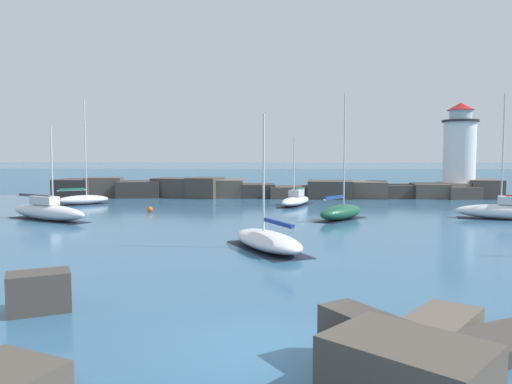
{
  "coord_description": "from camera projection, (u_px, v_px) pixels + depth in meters",
  "views": [
    {
      "loc": [
        0.53,
        -13.08,
        5.17
      ],
      "look_at": [
        -1.33,
        30.13,
        1.89
      ],
      "focal_mm": 35.0,
      "sensor_mm": 36.0,
      "label": 1
    }
  ],
  "objects": [
    {
      "name": "sailboat_moored_1",
      "position": [
        48.0,
        211.0,
        39.22
      ],
      "size": [
        8.12,
        5.6,
        7.33
      ],
      "color": "silver",
      "rests_on": "ground"
    },
    {
      "name": "sailboat_moored_2",
      "position": [
        510.0,
        211.0,
        39.53
      ],
      "size": [
        8.2,
        4.01,
        9.94
      ],
      "color": "white",
      "rests_on": "ground"
    },
    {
      "name": "foreground_rocks",
      "position": [
        303.0,
        350.0,
        11.79
      ],
      "size": [
        16.81,
        8.95,
        1.4
      ],
      "color": "#423D38",
      "rests_on": "ground"
    },
    {
      "name": "breakwater_jetty",
      "position": [
        269.0,
        189.0,
        60.05
      ],
      "size": [
        53.43,
        6.62,
        2.39
      ],
      "color": "#383330",
      "rests_on": "ground"
    },
    {
      "name": "sailboat_moored_3",
      "position": [
        341.0,
        212.0,
        39.38
      ],
      "size": [
        4.74,
        5.45,
        9.94
      ],
      "color": "#195138",
      "rests_on": "ground"
    },
    {
      "name": "open_sea_beyond",
      "position": [
        275.0,
        176.0,
        119.77
      ],
      "size": [
        400.0,
        116.0,
        0.01
      ],
      "color": "#235175",
      "rests_on": "ground"
    },
    {
      "name": "ground_plane",
      "position": [
        257.0,
        346.0,
        13.44
      ],
      "size": [
        600.0,
        600.0,
        0.0
      ],
      "primitive_type": "plane",
      "color": "#336084"
    },
    {
      "name": "lighthouse",
      "position": [
        459.0,
        157.0,
        59.91
      ],
      "size": [
        5.02,
        5.02,
        11.32
      ],
      "color": "gray",
      "rests_on": "ground"
    },
    {
      "name": "sailboat_moored_5",
      "position": [
        296.0,
        200.0,
        50.43
      ],
      "size": [
        4.1,
        7.05,
        7.03
      ],
      "color": "white",
      "rests_on": "ground"
    },
    {
      "name": "sailboat_moored_0",
      "position": [
        268.0,
        240.0,
        27.08
      ],
      "size": [
        5.1,
        6.99,
        7.4
      ],
      "color": "white",
      "rests_on": "ground"
    },
    {
      "name": "mooring_buoy_orange_near",
      "position": [
        150.0,
        209.0,
        44.61
      ],
      "size": [
        0.5,
        0.5,
        0.7
      ],
      "color": "#EA5914",
      "rests_on": "ground"
    },
    {
      "name": "sailboat_moored_6",
      "position": [
        83.0,
        199.0,
        51.26
      ],
      "size": [
        5.26,
        4.47,
        10.81
      ],
      "color": "silver",
      "rests_on": "ground"
    }
  ]
}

